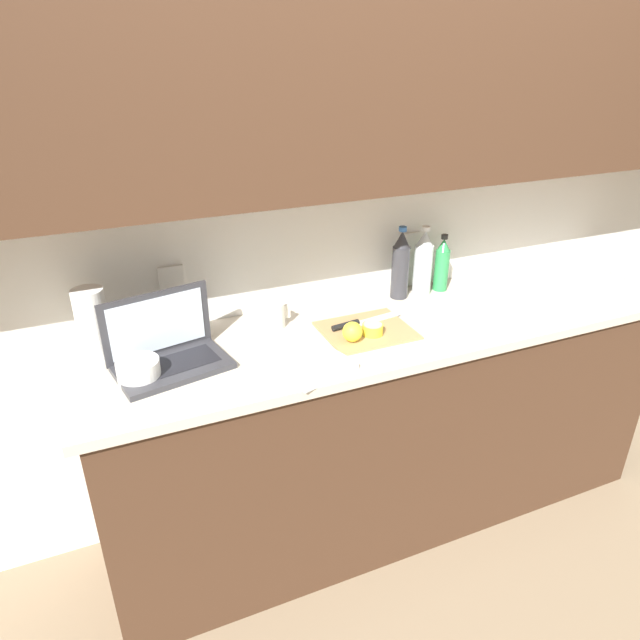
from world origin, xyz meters
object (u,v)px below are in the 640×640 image
Objects in this scene: lemon_half_cut at (373,329)px; bottle_green_soda at (442,265)px; bottle_water_clear at (400,265)px; bottle_oil_tall at (423,263)px; paper_towel_roll at (93,324)px; lemon_whole_beside at (352,332)px; bowl_white at (139,371)px; knife at (355,323)px; cutting_board at (366,330)px; measuring_cup at (274,314)px; laptop at (167,349)px.

bottle_green_soda is at bearing 29.86° from lemon_half_cut.
bottle_water_clear reaches higher than lemon_half_cut.
bottle_oil_tall is 1.29m from paper_towel_roll.
bottle_green_soda is 0.20m from bottle_water_clear.
lemon_half_cut is at bearing -14.38° from paper_towel_roll.
bowl_white is (-0.72, 0.04, -0.01)m from lemon_whole_beside.
bottle_green_soda is at bearing 12.13° from knife.
bottle_oil_tall is (0.37, 0.23, 0.13)m from cutting_board.
bottle_water_clear is at bearing 13.11° from bowl_white.
paper_towel_roll reaches higher than lemon_half_cut.
knife is at bearing -155.81° from bottle_oil_tall.
bottle_water_clear is 1.18m from paper_towel_roll.
bottle_water_clear is at bearing 40.39° from cutting_board.
paper_towel_roll reaches higher than lemon_whole_beside.
measuring_cup reaches higher than cutting_board.
bottle_green_soda is at bearing 0.00° from bottle_oil_tall.
laptop is at bearing 172.14° from knife.
laptop is 3.72× the size of measuring_cup.
lemon_whole_beside is 0.68× the size of measuring_cup.
bottle_water_clear is at bearing 1.53° from paper_towel_roll.
laptop is at bearing -171.32° from bottle_green_soda.
bottle_oil_tall is 1.19× the size of paper_towel_roll.
bowl_white reaches higher than knife.
measuring_cup is 0.44× the size of paper_towel_roll.
lemon_half_cut is (0.03, -0.09, 0.01)m from knife.
bottle_oil_tall reaches higher than paper_towel_roll.
bottle_water_clear reaches higher than paper_towel_roll.
lemon_whole_beside is 0.54× the size of bowl_white.
paper_towel_roll is (-0.91, 0.19, 0.12)m from cutting_board.
cutting_board is 1.32× the size of bottle_green_soda.
cutting_board is at bearing -139.61° from bottle_water_clear.
bowl_white is (-0.10, -0.07, -0.02)m from laptop.
bottle_water_clear is (0.29, 0.18, 0.12)m from knife.
bottle_green_soda is 1.38m from paper_towel_roll.
bowl_white is (-1.27, -0.25, -0.07)m from bottle_green_soda.
lemon_whole_beside is 0.30× the size of paper_towel_roll.
lemon_half_cut is 0.37m from measuring_cup.
lemon_half_cut reaches higher than cutting_board.
bottle_water_clear is 0.57m from measuring_cup.
lemon_whole_beside is at bearing -21.23° from laptop.
bottle_water_clear is at bearing 5.14° from measuring_cup.
laptop is 1.23× the size of cutting_board.
bowl_white is at bearing -158.73° from measuring_cup.
bottle_green_soda is 0.81× the size of bottle_water_clear.
laptop is at bearing 176.17° from cutting_board.
lemon_whole_beside is at bearing -48.46° from measuring_cup.
laptop reaches higher than bowl_white.
measuring_cup is (-0.21, 0.23, 0.00)m from lemon_whole_beside.
knife is 2.24× the size of bowl_white.
bottle_water_clear is (0.97, 0.18, 0.08)m from laptop.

